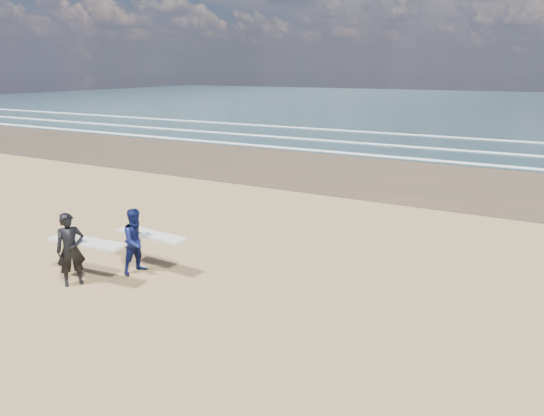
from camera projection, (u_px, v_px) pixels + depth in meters
The scene contains 2 objects.
surfer_near at pixel (72, 249), 12.47m from camera, with size 2.24×1.13×1.94m.
surfer_far at pixel (138, 240), 13.24m from camera, with size 2.22×1.17×1.83m.
Camera 1 is at (9.22, -7.41, 5.47)m, focal length 32.00 mm.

